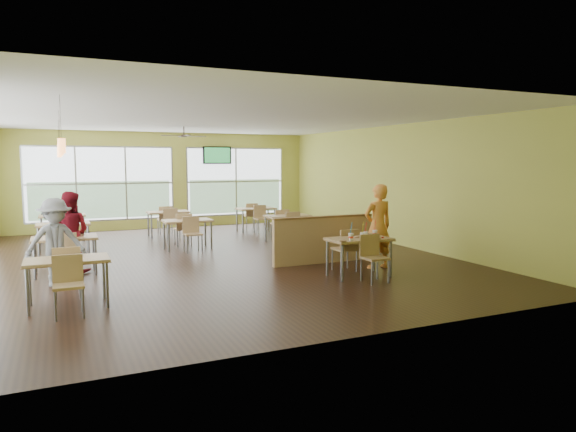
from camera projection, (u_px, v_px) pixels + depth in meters
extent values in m
plane|color=black|center=(216.00, 258.00, 11.90)|extent=(12.00, 12.00, 0.00)
plane|color=white|center=(214.00, 118.00, 11.56)|extent=(12.00, 12.00, 0.00)
cube|color=#AFB147|center=(165.00, 180.00, 17.17)|extent=(10.00, 0.04, 3.20)
cube|color=#AFB147|center=(352.00, 212.00, 6.29)|extent=(10.00, 0.04, 3.20)
cube|color=#AFB147|center=(395.00, 185.00, 13.77)|extent=(0.04, 12.00, 3.20)
cube|color=white|center=(102.00, 184.00, 16.34)|extent=(4.50, 0.02, 2.35)
cube|color=white|center=(236.00, 182.00, 18.18)|extent=(3.50, 0.02, 2.35)
cube|color=#B7BABC|center=(173.00, 217.00, 17.38)|extent=(8.00, 0.04, 0.05)
cube|color=tan|center=(359.00, 239.00, 9.91)|extent=(1.20, 0.70, 0.04)
cube|color=brown|center=(359.00, 240.00, 9.92)|extent=(1.22, 0.71, 0.01)
cylinder|color=slate|center=(342.00, 263.00, 9.47)|extent=(0.05, 0.05, 0.71)
cylinder|color=slate|center=(391.00, 258.00, 9.91)|extent=(0.05, 0.05, 0.71)
cylinder|color=slate|center=(327.00, 258.00, 10.00)|extent=(0.05, 0.05, 0.71)
cylinder|color=slate|center=(374.00, 254.00, 10.44)|extent=(0.05, 0.05, 0.71)
cube|color=tan|center=(344.00, 249.00, 10.44)|extent=(0.42, 0.42, 0.04)
cube|color=tan|center=(340.00, 237.00, 10.59)|extent=(0.42, 0.04, 0.40)
cube|color=tan|center=(375.00, 258.00, 9.45)|extent=(0.42, 0.42, 0.04)
cube|color=tan|center=(381.00, 248.00, 9.25)|extent=(0.42, 0.04, 0.40)
cube|color=tan|center=(324.00, 240.00, 11.25)|extent=(2.40, 0.12, 1.00)
cube|color=brown|center=(324.00, 217.00, 11.20)|extent=(2.40, 0.14, 0.04)
cube|color=tan|center=(67.00, 260.00, 7.79)|extent=(1.20, 0.70, 0.04)
cube|color=brown|center=(67.00, 261.00, 7.80)|extent=(1.22, 0.71, 0.01)
cylinder|color=slate|center=(28.00, 292.00, 7.35)|extent=(0.05, 0.05, 0.71)
cylinder|color=slate|center=(107.00, 285.00, 7.79)|extent=(0.05, 0.05, 0.71)
cylinder|color=slate|center=(30.00, 283.00, 7.88)|extent=(0.05, 0.05, 0.71)
cylinder|color=slate|center=(104.00, 277.00, 8.32)|extent=(0.05, 0.05, 0.71)
cube|color=tan|center=(67.00, 271.00, 8.32)|extent=(0.42, 0.42, 0.04)
cube|color=tan|center=(66.00, 256.00, 8.47)|extent=(0.42, 0.04, 0.40)
cube|color=tan|center=(69.00, 286.00, 7.32)|extent=(0.42, 0.42, 0.04)
cube|color=tan|center=(68.00, 273.00, 7.13)|extent=(0.42, 0.04, 0.40)
cube|color=tan|center=(65.00, 238.00, 10.06)|extent=(1.20, 0.70, 0.04)
cube|color=brown|center=(65.00, 239.00, 10.06)|extent=(1.22, 0.71, 0.01)
cylinder|color=slate|center=(34.00, 261.00, 9.62)|extent=(0.05, 0.05, 0.71)
cylinder|color=slate|center=(96.00, 257.00, 10.06)|extent=(0.05, 0.05, 0.71)
cylinder|color=slate|center=(36.00, 256.00, 10.14)|extent=(0.05, 0.05, 0.71)
cylinder|color=slate|center=(94.00, 252.00, 10.58)|extent=(0.05, 0.05, 0.71)
cube|color=tan|center=(65.00, 248.00, 10.59)|extent=(0.42, 0.42, 0.04)
cube|color=tan|center=(64.00, 236.00, 10.74)|extent=(0.42, 0.04, 0.40)
cube|color=tan|center=(66.00, 257.00, 9.59)|extent=(0.42, 0.42, 0.04)
cube|color=tan|center=(65.00, 247.00, 9.40)|extent=(0.42, 0.04, 0.40)
cube|color=tan|center=(63.00, 224.00, 12.33)|extent=(1.20, 0.70, 0.04)
cube|color=brown|center=(63.00, 225.00, 12.33)|extent=(1.22, 0.71, 0.01)
cylinder|color=slate|center=(39.00, 242.00, 11.88)|extent=(0.05, 0.05, 0.71)
cylinder|color=slate|center=(88.00, 240.00, 12.33)|extent=(0.05, 0.05, 0.71)
cylinder|color=slate|center=(39.00, 239.00, 12.41)|extent=(0.05, 0.05, 0.71)
cylinder|color=slate|center=(87.00, 236.00, 12.85)|extent=(0.05, 0.05, 0.71)
cube|color=tan|center=(63.00, 233.00, 12.86)|extent=(0.42, 0.42, 0.04)
cube|color=tan|center=(63.00, 223.00, 13.01)|extent=(0.42, 0.04, 0.40)
cube|color=tan|center=(64.00, 239.00, 11.86)|extent=(0.42, 0.42, 0.04)
cube|color=tan|center=(64.00, 230.00, 11.66)|extent=(0.42, 0.04, 0.40)
cube|color=tan|center=(62.00, 215.00, 14.32)|extent=(1.20, 0.70, 0.04)
cube|color=brown|center=(62.00, 216.00, 14.33)|extent=(1.22, 0.71, 0.01)
cylinder|color=slate|center=(41.00, 231.00, 13.88)|extent=(0.05, 0.05, 0.71)
cylinder|color=slate|center=(84.00, 229.00, 14.32)|extent=(0.05, 0.05, 0.71)
cylinder|color=slate|center=(42.00, 228.00, 14.41)|extent=(0.05, 0.05, 0.71)
cylinder|color=slate|center=(83.00, 226.00, 14.85)|extent=(0.05, 0.05, 0.71)
cube|color=tan|center=(62.00, 223.00, 14.85)|extent=(0.42, 0.42, 0.04)
cube|color=tan|center=(62.00, 215.00, 15.00)|extent=(0.42, 0.04, 0.40)
cube|color=tan|center=(63.00, 228.00, 13.85)|extent=(0.42, 0.42, 0.04)
cube|color=tan|center=(63.00, 220.00, 13.66)|extent=(0.42, 0.04, 0.40)
cube|color=tan|center=(187.00, 220.00, 13.06)|extent=(1.20, 0.70, 0.04)
cube|color=brown|center=(187.00, 221.00, 13.06)|extent=(1.22, 0.71, 0.01)
cylinder|color=slate|center=(169.00, 238.00, 12.61)|extent=(0.05, 0.05, 0.71)
cylinder|color=slate|center=(211.00, 235.00, 13.05)|extent=(0.05, 0.05, 0.71)
cylinder|color=slate|center=(164.00, 235.00, 13.14)|extent=(0.05, 0.05, 0.71)
cylinder|color=slate|center=(205.00, 232.00, 13.58)|extent=(0.05, 0.05, 0.71)
cube|color=tan|center=(183.00, 229.00, 13.59)|extent=(0.42, 0.42, 0.04)
cube|color=tan|center=(181.00, 220.00, 13.74)|extent=(0.42, 0.04, 0.40)
cube|color=tan|center=(193.00, 234.00, 12.59)|extent=(0.42, 0.42, 0.04)
cube|color=tan|center=(195.00, 226.00, 12.39)|extent=(0.42, 0.04, 0.40)
cube|color=tan|center=(168.00, 212.00, 15.33)|extent=(1.20, 0.70, 0.04)
cube|color=brown|center=(168.00, 213.00, 15.33)|extent=(1.22, 0.71, 0.01)
cylinder|color=slate|center=(152.00, 226.00, 14.88)|extent=(0.05, 0.05, 0.71)
cylinder|color=slate|center=(188.00, 224.00, 15.32)|extent=(0.05, 0.05, 0.71)
cylinder|color=slate|center=(148.00, 224.00, 15.41)|extent=(0.05, 0.05, 0.71)
cylinder|color=slate|center=(184.00, 222.00, 15.85)|extent=(0.05, 0.05, 0.71)
cube|color=tan|center=(165.00, 219.00, 15.85)|extent=(0.42, 0.42, 0.04)
cube|color=tan|center=(163.00, 212.00, 16.00)|extent=(0.42, 0.04, 0.40)
cube|color=tan|center=(172.00, 223.00, 14.86)|extent=(0.42, 0.42, 0.04)
cube|color=tan|center=(173.00, 216.00, 14.66)|extent=(0.42, 0.04, 0.40)
cube|color=tan|center=(288.00, 216.00, 14.20)|extent=(1.20, 0.70, 0.04)
cube|color=brown|center=(288.00, 217.00, 14.20)|extent=(1.22, 0.71, 0.01)
cylinder|color=slate|center=(274.00, 232.00, 13.76)|extent=(0.05, 0.05, 0.71)
cylinder|color=slate|center=(310.00, 229.00, 14.20)|extent=(0.05, 0.05, 0.71)
cylinder|color=slate|center=(266.00, 229.00, 14.28)|extent=(0.05, 0.05, 0.71)
cylinder|color=slate|center=(301.00, 227.00, 14.72)|extent=(0.05, 0.05, 0.71)
cube|color=tan|center=(280.00, 224.00, 14.73)|extent=(0.42, 0.42, 0.04)
cube|color=tan|center=(277.00, 215.00, 14.88)|extent=(0.42, 0.04, 0.40)
cube|color=tan|center=(296.00, 228.00, 13.73)|extent=(0.42, 0.42, 0.04)
cube|color=tan|center=(299.00, 221.00, 13.54)|extent=(0.42, 0.04, 0.40)
cube|color=tan|center=(256.00, 208.00, 16.47)|extent=(1.20, 0.70, 0.04)
cube|color=brown|center=(256.00, 209.00, 16.47)|extent=(1.22, 0.71, 0.01)
cylinder|color=slate|center=(243.00, 222.00, 16.02)|extent=(0.05, 0.05, 0.71)
cylinder|color=slate|center=(275.00, 220.00, 16.46)|extent=(0.05, 0.05, 0.71)
cylinder|color=slate|center=(237.00, 220.00, 16.55)|extent=(0.05, 0.05, 0.71)
cylinder|color=slate|center=(268.00, 218.00, 16.99)|extent=(0.05, 0.05, 0.71)
cube|color=tan|center=(250.00, 215.00, 17.00)|extent=(0.42, 0.42, 0.04)
cube|color=tan|center=(248.00, 208.00, 17.15)|extent=(0.42, 0.04, 0.40)
cube|color=tan|center=(262.00, 219.00, 16.00)|extent=(0.42, 0.42, 0.04)
cube|color=tan|center=(264.00, 212.00, 15.80)|extent=(0.42, 0.04, 0.40)
cylinder|color=#2D2119|center=(60.00, 119.00, 7.57)|extent=(0.01, 0.01, 0.70)
cylinder|color=#F68E46|center=(62.00, 146.00, 7.61)|extent=(0.11, 0.11, 0.22)
cylinder|color=#2D2119|center=(60.00, 129.00, 9.84)|extent=(0.01, 0.01, 0.70)
cylinder|color=#F68E46|center=(61.00, 150.00, 9.88)|extent=(0.11, 0.11, 0.22)
cylinder|color=#2D2119|center=(59.00, 135.00, 12.11)|extent=(0.01, 0.01, 0.70)
cylinder|color=#F68E46|center=(60.00, 152.00, 12.15)|extent=(0.11, 0.11, 0.22)
cylinder|color=#2D2119|center=(59.00, 139.00, 14.10)|extent=(0.01, 0.01, 0.70)
cylinder|color=#F68E46|center=(59.00, 153.00, 14.14)|extent=(0.11, 0.11, 0.22)
cylinder|color=#2D2119|center=(184.00, 131.00, 14.30)|extent=(0.03, 0.03, 0.24)
cylinder|color=#2D2119|center=(184.00, 136.00, 14.31)|extent=(0.16, 0.16, 0.06)
cube|color=#2D2119|center=(196.00, 136.00, 14.45)|extent=(0.55, 0.10, 0.01)
cube|color=#2D2119|center=(181.00, 136.00, 14.63)|extent=(0.10, 0.55, 0.01)
cube|color=#2D2119|center=(171.00, 136.00, 14.17)|extent=(0.55, 0.10, 0.01)
cube|color=#2D2119|center=(187.00, 135.00, 13.99)|extent=(0.10, 0.55, 0.01)
cube|color=black|center=(217.00, 155.00, 17.73)|extent=(1.00, 0.06, 0.60)
cube|color=#2C924A|center=(217.00, 155.00, 17.69)|extent=(0.90, 0.01, 0.52)
imported|color=#EF571A|center=(378.00, 226.00, 10.66)|extent=(0.65, 0.43, 1.76)
imported|color=maroon|center=(70.00, 232.00, 10.22)|extent=(0.98, 0.90, 1.63)
imported|color=slate|center=(55.00, 242.00, 9.14)|extent=(1.09, 0.71, 1.58)
cone|color=white|center=(351.00, 237.00, 9.56)|extent=(0.10, 0.10, 0.13)
cylinder|color=red|center=(351.00, 237.00, 9.56)|extent=(0.09, 0.09, 0.04)
cylinder|color=white|center=(351.00, 233.00, 9.55)|extent=(0.10, 0.10, 0.01)
cylinder|color=#067AE2|center=(351.00, 227.00, 9.54)|extent=(0.02, 0.06, 0.24)
cone|color=white|center=(363.00, 236.00, 9.66)|extent=(0.10, 0.10, 0.13)
cylinder|color=red|center=(363.00, 236.00, 9.66)|extent=(0.09, 0.09, 0.04)
cylinder|color=white|center=(363.00, 233.00, 9.66)|extent=(0.10, 0.10, 0.01)
cylinder|color=yellow|center=(363.00, 227.00, 9.64)|extent=(0.01, 0.06, 0.24)
cone|color=white|center=(366.00, 235.00, 9.89)|extent=(0.09, 0.09, 0.12)
cylinder|color=red|center=(366.00, 235.00, 9.89)|extent=(0.08, 0.08, 0.03)
cylinder|color=white|center=(366.00, 232.00, 9.89)|extent=(0.09, 0.09, 0.01)
cylinder|color=red|center=(366.00, 227.00, 9.88)|extent=(0.02, 0.06, 0.21)
cone|color=white|center=(375.00, 234.00, 9.99)|extent=(0.10, 0.10, 0.13)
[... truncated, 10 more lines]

